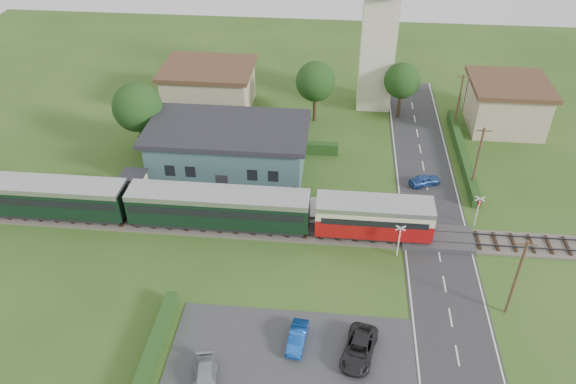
# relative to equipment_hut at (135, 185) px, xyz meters

# --- Properties ---
(ground) EXTENTS (120.00, 120.00, 0.00)m
(ground) POSITION_rel_equipment_hut_xyz_m (18.00, -5.20, -1.75)
(ground) COLOR #2D4C19
(railway_track) EXTENTS (76.00, 3.20, 0.49)m
(railway_track) POSITION_rel_equipment_hut_xyz_m (18.00, -3.20, -1.64)
(railway_track) COLOR #4C443D
(railway_track) RESTS_ON ground
(road) EXTENTS (6.00, 70.00, 0.05)m
(road) POSITION_rel_equipment_hut_xyz_m (28.00, -5.20, -1.72)
(road) COLOR #28282B
(road) RESTS_ON ground
(car_park) EXTENTS (17.00, 9.00, 0.08)m
(car_park) POSITION_rel_equipment_hut_xyz_m (16.50, -17.20, -1.71)
(car_park) COLOR #333335
(car_park) RESTS_ON ground
(crossing_deck) EXTENTS (6.20, 3.40, 0.45)m
(crossing_deck) POSITION_rel_equipment_hut_xyz_m (28.00, -3.20, -1.52)
(crossing_deck) COLOR #333335
(crossing_deck) RESTS_ON ground
(platform) EXTENTS (30.00, 3.00, 0.45)m
(platform) POSITION_rel_equipment_hut_xyz_m (8.00, 0.00, -1.52)
(platform) COLOR gray
(platform) RESTS_ON ground
(equipment_hut) EXTENTS (2.30, 2.30, 2.55)m
(equipment_hut) POSITION_rel_equipment_hut_xyz_m (0.00, 0.00, 0.00)
(equipment_hut) COLOR beige
(equipment_hut) RESTS_ON platform
(station_building) EXTENTS (16.00, 9.00, 5.30)m
(station_building) POSITION_rel_equipment_hut_xyz_m (8.00, 5.79, 0.95)
(station_building) COLOR #385E5D
(station_building) RESTS_ON ground
(train) EXTENTS (43.20, 2.90, 3.40)m
(train) POSITION_rel_equipment_hut_xyz_m (5.58, -3.20, 0.43)
(train) COLOR #232328
(train) RESTS_ON ground
(church_tower) EXTENTS (6.00, 6.00, 17.60)m
(church_tower) POSITION_rel_equipment_hut_xyz_m (23.00, 22.80, 8.48)
(church_tower) COLOR beige
(church_tower) RESTS_ON ground
(house_west) EXTENTS (10.80, 8.80, 5.50)m
(house_west) POSITION_rel_equipment_hut_xyz_m (3.00, 19.80, 1.04)
(house_west) COLOR tan
(house_west) RESTS_ON ground
(house_east) EXTENTS (8.80, 8.80, 5.50)m
(house_east) POSITION_rel_equipment_hut_xyz_m (38.00, 18.80, 1.05)
(house_east) COLOR tan
(house_east) RESTS_ON ground
(hedge_carpark) EXTENTS (0.80, 9.00, 1.20)m
(hedge_carpark) POSITION_rel_equipment_hut_xyz_m (7.00, -17.20, -1.15)
(hedge_carpark) COLOR #193814
(hedge_carpark) RESTS_ON ground
(hedge_roadside) EXTENTS (0.80, 18.00, 1.20)m
(hedge_roadside) POSITION_rel_equipment_hut_xyz_m (32.20, 10.80, -1.15)
(hedge_roadside) COLOR #193814
(hedge_roadside) RESTS_ON ground
(hedge_station) EXTENTS (22.00, 0.80, 1.30)m
(hedge_station) POSITION_rel_equipment_hut_xyz_m (8.00, 10.30, -1.10)
(hedge_station) COLOR #193814
(hedge_station) RESTS_ON ground
(tree_a) EXTENTS (5.20, 5.20, 8.00)m
(tree_a) POSITION_rel_equipment_hut_xyz_m (-2.00, 8.80, 3.63)
(tree_a) COLOR #332316
(tree_a) RESTS_ON ground
(tree_b) EXTENTS (4.60, 4.60, 7.34)m
(tree_b) POSITION_rel_equipment_hut_xyz_m (16.00, 17.80, 3.27)
(tree_b) COLOR #332316
(tree_b) RESTS_ON ground
(tree_c) EXTENTS (4.20, 4.20, 6.78)m
(tree_c) POSITION_rel_equipment_hut_xyz_m (26.00, 19.80, 2.91)
(tree_c) COLOR #332316
(tree_c) RESTS_ON ground
(utility_pole_b) EXTENTS (1.40, 0.22, 7.00)m
(utility_pole_b) POSITION_rel_equipment_hut_xyz_m (32.20, -11.20, 1.88)
(utility_pole_b) COLOR #473321
(utility_pole_b) RESTS_ON ground
(utility_pole_c) EXTENTS (1.40, 0.22, 7.00)m
(utility_pole_c) POSITION_rel_equipment_hut_xyz_m (32.20, 4.80, 1.88)
(utility_pole_c) COLOR #473321
(utility_pole_c) RESTS_ON ground
(utility_pole_d) EXTENTS (1.40, 0.22, 7.00)m
(utility_pole_d) POSITION_rel_equipment_hut_xyz_m (32.20, 16.80, 1.88)
(utility_pole_d) COLOR #473321
(utility_pole_d) RESTS_ON ground
(crossing_signal_near) EXTENTS (0.84, 0.28, 3.28)m
(crossing_signal_near) POSITION_rel_equipment_hut_xyz_m (24.40, -5.61, 0.39)
(crossing_signal_near) COLOR silver
(crossing_signal_near) RESTS_ON ground
(crossing_signal_far) EXTENTS (0.84, 0.28, 3.28)m
(crossing_signal_far) POSITION_rel_equipment_hut_xyz_m (31.60, -0.81, 0.39)
(crossing_signal_far) COLOR silver
(crossing_signal_far) RESTS_ON ground
(streetlamp_west) EXTENTS (0.30, 0.30, 5.15)m
(streetlamp_west) POSITION_rel_equipment_hut_xyz_m (-4.00, 14.80, 1.29)
(streetlamp_west) COLOR #3F3F47
(streetlamp_west) RESTS_ON ground
(streetlamp_east) EXTENTS (0.30, 0.30, 5.15)m
(streetlamp_east) POSITION_rel_equipment_hut_xyz_m (34.00, 21.80, 1.29)
(streetlamp_east) COLOR #3F3F47
(streetlamp_east) RESTS_ON ground
(car_on_road) EXTENTS (3.42, 2.46, 1.08)m
(car_on_road) POSITION_rel_equipment_hut_xyz_m (27.76, 5.31, -1.16)
(car_on_road) COLOR #254892
(car_on_road) RESTS_ON road
(car_park_blue) EXTENTS (1.47, 3.38, 1.08)m
(car_park_blue) POSITION_rel_equipment_hut_xyz_m (16.81, -15.72, -1.13)
(car_park_blue) COLOR navy
(car_park_blue) RESTS_ON car_park
(car_park_silver) EXTENTS (2.26, 4.02, 1.10)m
(car_park_silver) POSITION_rel_equipment_hut_xyz_m (11.08, -19.70, -1.12)
(car_park_silver) COLOR #9DA0AB
(car_park_silver) RESTS_ON car_park
(car_park_dark) EXTENTS (2.93, 4.74, 1.22)m
(car_park_dark) POSITION_rel_equipment_hut_xyz_m (21.14, -16.30, -1.06)
(car_park_dark) COLOR black
(car_park_dark) RESTS_ON car_park
(pedestrian_near) EXTENTS (0.82, 0.68, 1.92)m
(pedestrian_near) POSITION_rel_equipment_hut_xyz_m (15.12, 0.36, -0.34)
(pedestrian_near) COLOR gray
(pedestrian_near) RESTS_ON platform
(pedestrian_far) EXTENTS (0.85, 0.95, 1.63)m
(pedestrian_far) POSITION_rel_equipment_hut_xyz_m (1.77, -0.07, -0.48)
(pedestrian_far) COLOR gray
(pedestrian_far) RESTS_ON platform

